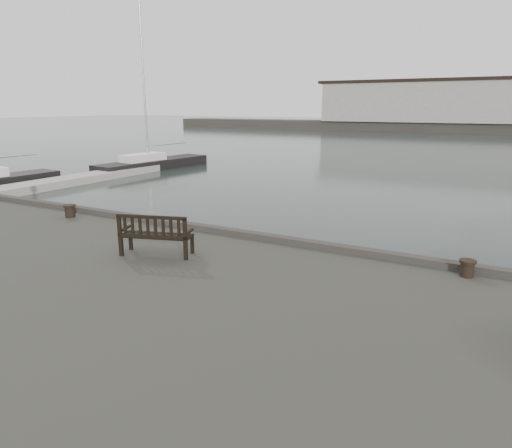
{
  "coord_description": "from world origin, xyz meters",
  "views": [
    {
      "loc": [
        6.27,
        -11.12,
        5.23
      ],
      "look_at": [
        0.47,
        -0.5,
        2.1
      ],
      "focal_mm": 32.0,
      "sensor_mm": 36.0,
      "label": 1
    }
  ],
  "objects_px": {
    "bench": "(156,242)",
    "bollard_left": "(70,211)",
    "yacht_b": "(154,166)",
    "bollard_right": "(467,268)"
  },
  "relations": [
    {
      "from": "yacht_b",
      "to": "bollard_left",
      "type": "bearing_deg",
      "value": -49.11
    },
    {
      "from": "bollard_left",
      "to": "yacht_b",
      "type": "bearing_deg",
      "value": 124.49
    },
    {
      "from": "bollard_right",
      "to": "yacht_b",
      "type": "relative_size",
      "value": 0.03
    },
    {
      "from": "bench",
      "to": "bollard_left",
      "type": "bearing_deg",
      "value": 143.93
    },
    {
      "from": "bollard_left",
      "to": "yacht_b",
      "type": "height_order",
      "value": "yacht_b"
    },
    {
      "from": "bench",
      "to": "bollard_left",
      "type": "xyz_separation_m",
      "value": [
        -5.3,
        1.74,
        -0.12
      ]
    },
    {
      "from": "bench",
      "to": "yacht_b",
      "type": "bearing_deg",
      "value": 113.38
    },
    {
      "from": "bollard_right",
      "to": "yacht_b",
      "type": "bearing_deg",
      "value": 143.22
    },
    {
      "from": "bench",
      "to": "bollard_left",
      "type": "height_order",
      "value": "bench"
    },
    {
      "from": "bollard_left",
      "to": "bollard_right",
      "type": "bearing_deg",
      "value": 1.8
    }
  ]
}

